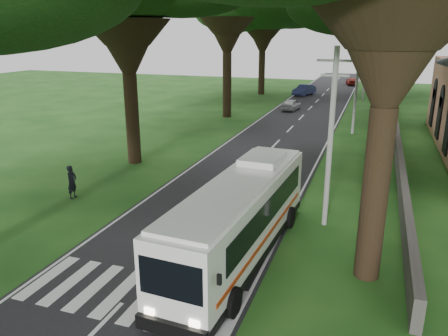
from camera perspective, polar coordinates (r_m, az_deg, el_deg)
ground at (r=17.19m, az=-8.66°, el=-12.65°), size 140.00×140.00×0.00m
road at (r=39.65m, az=8.35°, el=4.77°), size 8.00×120.00×0.04m
crosswalk at (r=15.72m, az=-12.16°, el=-15.97°), size 8.00×3.00×0.01m
property_wall at (r=37.92m, az=21.57°, el=4.06°), size 0.35×50.00×1.20m
pole_near at (r=19.61m, az=13.75°, el=4.02°), size 1.60×0.24×8.00m
pole_mid at (r=39.32m, az=16.92°, el=10.27°), size 1.60×0.24×8.00m
pole_far at (r=59.22m, az=17.99°, el=12.33°), size 1.60×0.24×8.00m
tree_l_far at (r=63.12m, az=5.16°, el=20.34°), size 15.93×15.93×15.34m
tree_r_far at (r=69.12m, az=21.54°, el=18.87°), size 14.93×14.93×14.98m
coach_bus at (r=16.97m, az=2.14°, el=-6.33°), size 3.04×10.98×3.20m
distant_car_a at (r=50.48m, az=8.79°, el=8.19°), size 1.88×3.83×1.26m
distant_car_b at (r=63.06m, az=10.43°, el=10.01°), size 2.87×4.69×1.46m
distant_car_c at (r=77.32m, az=16.35°, el=10.82°), size 2.33×4.31×1.18m
pedestrian at (r=24.60m, az=-19.24°, el=-1.72°), size 0.47×0.68×1.80m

